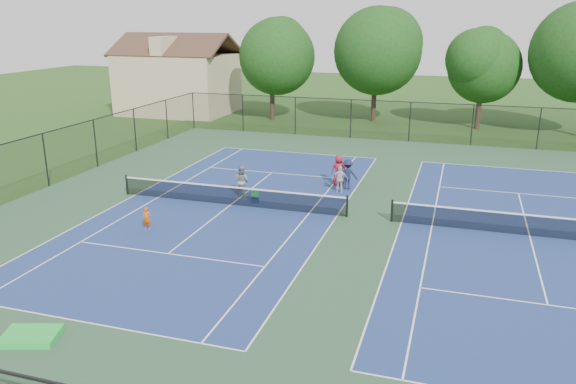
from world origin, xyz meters
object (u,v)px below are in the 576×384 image
(bystander_a, at_px, (340,179))
(bystander_b, at_px, (348,174))
(instructor, at_px, (242,181))
(tree_back_b, at_px, (376,46))
(tree_back_a, at_px, (272,52))
(clapboard_house, at_px, (179,81))
(ball_hopper, at_px, (255,193))
(ball_crate, at_px, (255,200))
(bystander_c, at_px, (339,170))
(child_player, at_px, (147,218))
(tree_back_c, at_px, (483,63))

(bystander_a, bearing_deg, bystander_b, -120.32)
(instructor, xyz_separation_m, bystander_a, (4.78, 2.22, -0.09))
(tree_back_b, bearing_deg, tree_back_a, -167.47)
(tree_back_b, bearing_deg, clapboard_house, -176.99)
(bystander_b, relative_size, ball_hopper, 4.46)
(tree_back_b, height_order, ball_crate, tree_back_b)
(tree_back_a, distance_m, bystander_a, 23.54)
(ball_hopper, bearing_deg, tree_back_b, 85.52)
(clapboard_house, bearing_deg, ball_hopper, -54.88)
(bystander_a, relative_size, bystander_c, 0.85)
(bystander_a, bearing_deg, ball_hopper, 27.85)
(clapboard_house, height_order, instructor, clapboard_house)
(instructor, distance_m, bystander_b, 5.83)
(ball_crate, bearing_deg, tree_back_a, 106.85)
(child_player, height_order, ball_crate, child_player)
(bystander_b, bearing_deg, tree_back_a, -66.37)
(ball_hopper, bearing_deg, instructor, 143.69)
(tree_back_a, distance_m, tree_back_c, 18.04)
(bystander_c, bearing_deg, child_player, 30.26)
(clapboard_house, xyz_separation_m, ball_crate, (17.03, -24.21, -2.95))
(instructor, bearing_deg, bystander_b, -131.69)
(clapboard_house, relative_size, ball_hopper, 28.84)
(child_player, bearing_deg, tree_back_c, 48.51)
(bystander_c, relative_size, ball_hopper, 4.66)
(bystander_c, bearing_deg, tree_back_b, -110.66)
(tree_back_b, distance_m, ball_crate, 26.09)
(tree_back_b, xyz_separation_m, instructor, (-2.99, -24.46, -5.76))
(tree_back_b, xyz_separation_m, bystander_c, (1.41, -20.90, -5.72))
(clapboard_house, distance_m, instructor, 28.49)
(bystander_c, bearing_deg, ball_crate, 27.30)
(bystander_b, height_order, ball_hopper, bystander_b)
(tree_back_c, bearing_deg, bystander_b, -108.73)
(bystander_c, relative_size, ball_crate, 5.02)
(ball_crate, bearing_deg, tree_back_b, 85.52)
(bystander_c, xyz_separation_m, ball_crate, (-3.38, -4.31, -0.73))
(child_player, xyz_separation_m, ball_crate, (3.22, 5.05, -0.38))
(tree_back_a, bearing_deg, tree_back_b, 12.53)
(tree_back_b, relative_size, bystander_c, 5.75)
(tree_back_b, height_order, child_player, tree_back_b)
(bystander_b, xyz_separation_m, bystander_c, (-0.63, 0.62, 0.04))
(clapboard_house, distance_m, bystander_b, 29.48)
(ball_hopper, bearing_deg, bystander_a, 38.31)
(child_player, distance_m, bystander_c, 11.46)
(child_player, bearing_deg, clapboard_house, 99.64)
(tree_back_b, distance_m, clapboard_house, 19.35)
(tree_back_c, bearing_deg, tree_back_b, 173.66)
(clapboard_house, relative_size, ball_crate, 31.09)
(instructor, bearing_deg, bystander_a, -137.05)
(clapboard_house, bearing_deg, child_player, -64.74)
(instructor, xyz_separation_m, ball_hopper, (1.02, -0.75, -0.36))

